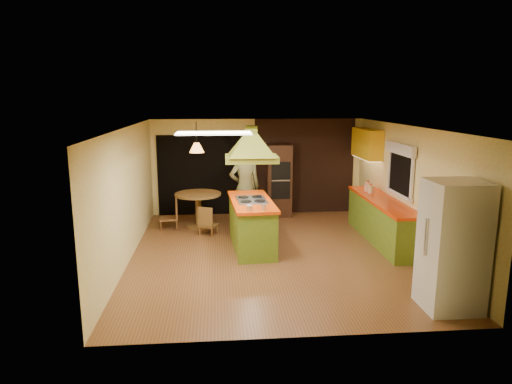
{
  "coord_description": "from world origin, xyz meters",
  "views": [
    {
      "loc": [
        -1.05,
        -8.58,
        3.05
      ],
      "look_at": [
        -0.27,
        0.5,
        1.15
      ],
      "focal_mm": 32.0,
      "sensor_mm": 36.0,
      "label": 1
    }
  ],
  "objects": [
    {
      "name": "canister_medium",
      "position": [
        2.4,
        1.51,
        1.02
      ],
      "size": [
        0.18,
        0.18,
        0.19
      ],
      "primitive_type": "cylinder",
      "rotation": [
        0.0,
        0.0,
        -0.4
      ],
      "color": "#FDE7CB",
      "rests_on": "right_counter"
    },
    {
      "name": "ground",
      "position": [
        0.0,
        0.0,
        0.0
      ],
      "size": [
        6.5,
        6.5,
        0.0
      ],
      "primitive_type": "plane",
      "color": "brown",
      "rests_on": "ground"
    },
    {
      "name": "brick_panel",
      "position": [
        1.25,
        3.23,
        1.25
      ],
      "size": [
        2.64,
        0.03,
        2.5
      ],
      "primitive_type": "cube",
      "color": "#381E14",
      "rests_on": "ground"
    },
    {
      "name": "pendant_lamp",
      "position": [
        -1.52,
        2.07,
        1.9
      ],
      "size": [
        0.4,
        0.4,
        0.22
      ],
      "primitive_type": "cone",
      "rotation": [
        0.0,
        0.0,
        0.2
      ],
      "color": "#FF9E3F",
      "rests_on": "ceiling_plane"
    },
    {
      "name": "right_counter",
      "position": [
        2.45,
        0.6,
        0.46
      ],
      "size": [
        0.62,
        3.05,
        0.92
      ],
      "color": "olive",
      "rests_on": "ground"
    },
    {
      "name": "nook_opening",
      "position": [
        -1.5,
        3.23,
        1.05
      ],
      "size": [
        2.2,
        0.03,
        2.1
      ],
      "primitive_type": "cube",
      "color": "black",
      "rests_on": "ground"
    },
    {
      "name": "ceiling_plane",
      "position": [
        0.0,
        0.0,
        2.5
      ],
      "size": [
        6.5,
        6.5,
        0.0
      ],
      "primitive_type": "plane",
      "rotation": [
        3.14,
        0.0,
        0.0
      ],
      "color": "silver",
      "rests_on": "room_walls"
    },
    {
      "name": "man",
      "position": [
        -0.42,
        1.76,
        0.99
      ],
      "size": [
        0.79,
        0.59,
        1.99
      ],
      "primitive_type": "imported",
      "rotation": [
        0.0,
        0.0,
        3.31
      ],
      "color": "brown",
      "rests_on": "ground"
    },
    {
      "name": "room_walls",
      "position": [
        0.0,
        0.0,
        1.25
      ],
      "size": [
        5.5,
        6.5,
        6.5
      ],
      "color": "#F7F0B1",
      "rests_on": "ground"
    },
    {
      "name": "kitchen_island",
      "position": [
        -0.37,
        0.4,
        0.51
      ],
      "size": [
        0.92,
        2.06,
        1.02
      ],
      "rotation": [
        0.0,
        0.0,
        0.06
      ],
      "color": "olive",
      "rests_on": "ground"
    },
    {
      "name": "refrigerator",
      "position": [
        2.3,
        -2.59,
        0.95
      ],
      "size": [
        0.78,
        0.74,
        1.91
      ],
      "primitive_type": "cube",
      "rotation": [
        0.0,
        0.0,
        0.0
      ],
      "color": "silver",
      "rests_on": "ground"
    },
    {
      "name": "chair_near",
      "position": [
        -1.27,
        1.42,
        0.33
      ],
      "size": [
        0.48,
        0.48,
        0.66
      ],
      "primitive_type": null,
      "rotation": [
        0.0,
        0.0,
        2.71
      ],
      "color": "brown",
      "rests_on": "ground"
    },
    {
      "name": "range_hood",
      "position": [
        -0.37,
        0.4,
        2.25
      ],
      "size": [
        1.05,
        0.76,
        0.79
      ],
      "rotation": [
        0.0,
        0.0,
        -0.01
      ],
      "color": "olive",
      "rests_on": "ceiling_plane"
    },
    {
      "name": "canister_small",
      "position": [
        2.4,
        1.26,
        1.01
      ],
      "size": [
        0.15,
        0.15,
        0.18
      ],
      "primitive_type": "cylinder",
      "rotation": [
        0.0,
        0.0,
        0.11
      ],
      "color": "beige",
      "rests_on": "right_counter"
    },
    {
      "name": "window_right",
      "position": [
        2.7,
        0.4,
        1.77
      ],
      "size": [
        0.12,
        1.35,
        1.06
      ],
      "color": "black",
      "rests_on": "room_walls"
    },
    {
      "name": "upper_cabinets",
      "position": [
        2.57,
        2.2,
        1.95
      ],
      "size": [
        0.34,
        1.4,
        0.7
      ],
      "primitive_type": "cube",
      "color": "yellow",
      "rests_on": "room_walls"
    },
    {
      "name": "dining_table",
      "position": [
        -1.52,
        2.07,
        0.58
      ],
      "size": [
        1.1,
        1.1,
        0.82
      ],
      "rotation": [
        0.0,
        0.0,
        -0.3
      ],
      "color": "brown",
      "rests_on": "ground"
    },
    {
      "name": "wall_oven",
      "position": [
        0.54,
        2.95,
        0.94
      ],
      "size": [
        0.64,
        0.62,
        1.87
      ],
      "rotation": [
        0.0,
        0.0,
        -0.04
      ],
      "color": "#402314",
      "rests_on": "ground"
    },
    {
      "name": "chair_left",
      "position": [
        -2.22,
        1.97,
        0.38
      ],
      "size": [
        0.46,
        0.46,
        0.77
      ],
      "primitive_type": null,
      "rotation": [
        0.0,
        0.0,
        -1.47
      ],
      "color": "brown",
      "rests_on": "ground"
    },
    {
      "name": "fluor_panel",
      "position": [
        -1.1,
        -1.2,
        2.48
      ],
      "size": [
        1.2,
        0.6,
        0.03
      ],
      "primitive_type": "cube",
      "color": "white",
      "rests_on": "ceiling_plane"
    },
    {
      "name": "canister_large",
      "position": [
        2.4,
        1.46,
        1.02
      ],
      "size": [
        0.19,
        0.19,
        0.21
      ],
      "primitive_type": "cylinder",
      "rotation": [
        0.0,
        0.0,
        -0.38
      ],
      "color": "beige",
      "rests_on": "right_counter"
    }
  ]
}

